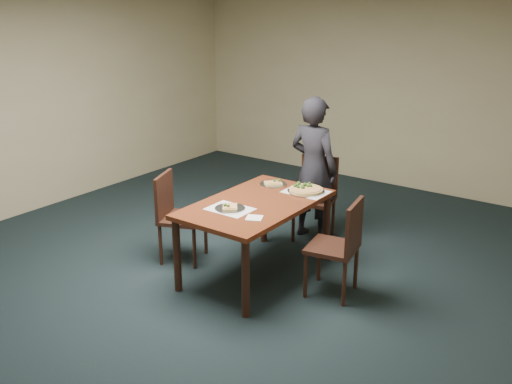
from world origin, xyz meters
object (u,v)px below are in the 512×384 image
Objects in this scene: slice_plate_near at (230,208)px; slice_plate_far at (273,184)px; chair_right at (341,243)px; dining_table at (256,211)px; pizza_pan at (306,189)px; chair_far at (316,193)px; chair_left at (175,212)px; diner at (314,169)px.

slice_plate_near and slice_plate_far have the same top height.
chair_right reaches higher than slice_plate_far.
dining_table is 5.36× the size of slice_plate_near.
slice_plate_far is (-0.08, 0.83, -0.00)m from slice_plate_near.
chair_right is at bearing -34.03° from pizza_pan.
pizza_pan reaches higher than slice_plate_far.
slice_plate_near is at bearing -105.58° from dining_table.
chair_far reaches higher than slice_plate_far.
chair_left is 1.00× the size of chair_right.
chair_left is 1.34m from pizza_pan.
chair_right reaches higher than slice_plate_near.
chair_far is 3.25× the size of slice_plate_near.
diner is at bearing 113.37° from pizza_pan.
dining_table is 1.18m from chair_far.
chair_right is 1.13m from slice_plate_far.
chair_right is 0.80m from pizza_pan.
dining_table is at bearing -103.53° from chair_far.
dining_table is 4.04× the size of pizza_pan.
chair_far is (-0.01, 1.17, -0.14)m from dining_table.
chair_far is at bearing 110.37° from pizza_pan.
slice_plate_near is at bearing -84.52° from slice_plate_far.
chair_far is 0.70m from slice_plate_far.
chair_left is 3.25× the size of slice_plate_far.
dining_table is at bearing -92.82° from chair_right.
chair_right is at bearing 23.28° from slice_plate_near.
dining_table is at bearing 95.38° from diner.
dining_table is at bearing -112.90° from pizza_pan.
chair_left is 1.05m from slice_plate_far.
pizza_pan is (1.10, 0.73, 0.26)m from chair_left.
diner reaches higher than slice_plate_far.
slice_plate_near is at bearing -119.65° from chair_left.
dining_table is at bearing -99.85° from chair_left.
slice_plate_near is (-0.08, -0.29, 0.11)m from dining_table.
chair_right is 2.45× the size of pizza_pan.
slice_plate_near is at bearing -76.72° from chair_right.
chair_left is at bearing -167.48° from dining_table.
chair_far is 1.61m from chair_left.
chair_far is at bearing 90.64° from dining_table.
chair_right is (0.87, -1.06, 0.00)m from chair_far.
chair_left is 3.25× the size of slice_plate_near.
chair_left is at bearing -136.36° from chair_far.
diner is (-0.88, 1.01, 0.28)m from chair_right.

